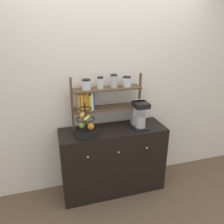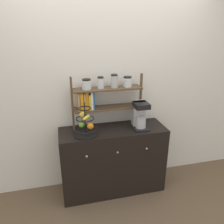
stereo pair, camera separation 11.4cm
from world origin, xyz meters
TOP-DOWN VIEW (x-y plane):
  - ground_plane at (0.00, 0.00)m, footprint 12.00×12.00m
  - wall_back at (0.00, 0.48)m, footprint 7.00×0.05m
  - sideboard at (0.00, 0.22)m, footprint 1.30×0.45m
  - coffee_maker at (0.33, 0.20)m, footprint 0.18×0.24m
  - fruit_stand at (-0.34, 0.16)m, footprint 0.27×0.27m
  - shelf_hutch at (-0.12, 0.32)m, footprint 0.86×0.20m

SIDE VIEW (x-z plane):
  - ground_plane at x=0.00m, z-range 0.00..0.00m
  - sideboard at x=0.00m, z-range 0.00..0.87m
  - fruit_stand at x=-0.34m, z-range 0.80..1.19m
  - coffee_maker at x=0.33m, z-range 0.87..1.20m
  - shelf_hutch at x=-0.12m, z-range 0.96..1.61m
  - wall_back at x=0.00m, z-range 0.00..2.60m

